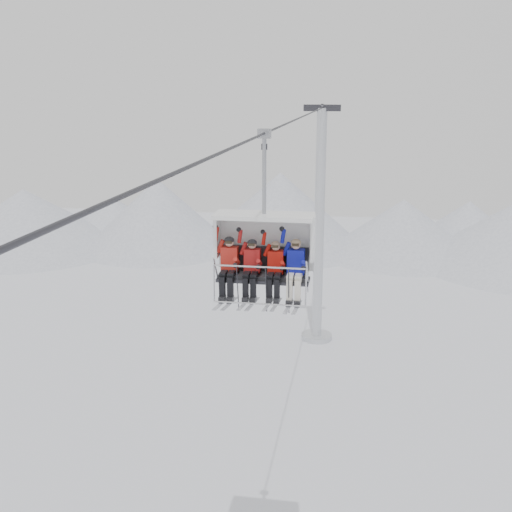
% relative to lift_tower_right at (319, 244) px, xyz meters
% --- Properties ---
extents(ridgeline, '(72.00, 21.00, 7.00)m').
position_rel_lift_tower_right_xyz_m(ridgeline, '(-1.58, 20.05, -2.94)').
color(ridgeline, silver).
rests_on(ridgeline, ground).
extents(lift_tower_right, '(2.00, 1.80, 13.48)m').
position_rel_lift_tower_right_xyz_m(lift_tower_right, '(0.00, 0.00, 0.00)').
color(lift_tower_right, silver).
rests_on(lift_tower_right, ground).
extents(haul_cable, '(0.06, 50.00, 0.06)m').
position_rel_lift_tower_right_xyz_m(haul_cable, '(0.00, -22.00, 7.52)').
color(haul_cable, '#2D2C31').
rests_on(haul_cable, lift_tower_left).
extents(chairlift_carrier, '(2.35, 1.17, 3.98)m').
position_rel_lift_tower_right_xyz_m(chairlift_carrier, '(0.00, -20.70, 4.89)').
color(chairlift_carrier, black).
rests_on(chairlift_carrier, haul_cable).
extents(skier_far_left, '(0.40, 1.69, 1.61)m').
position_rel_lift_tower_right_xyz_m(skier_far_left, '(-0.82, -21.01, 4.43)').
color(skier_far_left, red).
rests_on(skier_far_left, chairlift_carrier).
extents(skier_center_left, '(0.38, 1.69, 1.55)m').
position_rel_lift_tower_right_xyz_m(skier_center_left, '(-0.27, -21.01, 4.41)').
color(skier_center_left, '#A61817').
rests_on(skier_center_left, chairlift_carrier).
extents(skier_center_right, '(0.37, 1.69, 1.50)m').
position_rel_lift_tower_right_xyz_m(skier_center_right, '(0.30, -21.02, 4.39)').
color(skier_center_right, '#AC1209').
rests_on(skier_center_right, chairlift_carrier).
extents(skier_far_right, '(0.40, 1.69, 1.61)m').
position_rel_lift_tower_right_xyz_m(skier_far_right, '(0.77, -21.01, 4.43)').
color(skier_far_right, '#101598').
rests_on(skier_far_right, chairlift_carrier).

